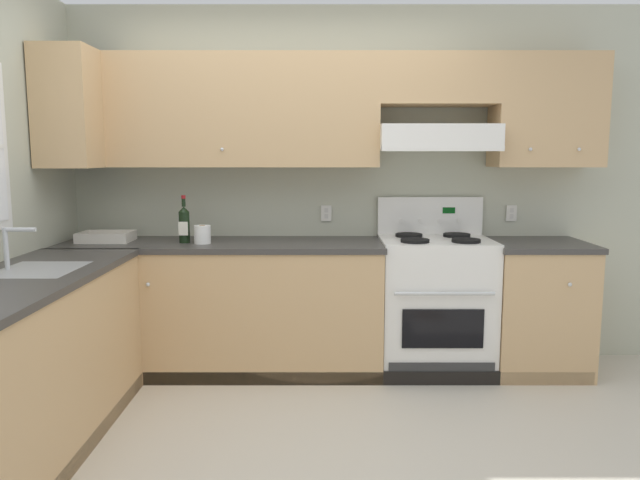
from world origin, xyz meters
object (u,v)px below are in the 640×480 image
object	(u,v)px
stove	(437,303)
paper_towel_roll	(205,234)
wine_bottle	(187,223)
bowl	(109,238)

from	to	relation	value
stove	paper_towel_roll	world-z (taller)	stove
wine_bottle	bowl	world-z (taller)	wine_bottle
wine_bottle	bowl	size ratio (longest dim) A/B	0.92
stove	paper_towel_roll	distance (m)	1.67
stove	wine_bottle	size ratio (longest dim) A/B	3.71
wine_bottle	bowl	xyz separation A→B (m)	(-0.56, 0.06, -0.11)
paper_towel_roll	wine_bottle	bearing A→B (deg)	162.85
wine_bottle	stove	bearing A→B (deg)	1.33
paper_towel_roll	stove	bearing A→B (deg)	2.87
stove	wine_bottle	xyz separation A→B (m)	(-1.72, -0.04, 0.56)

